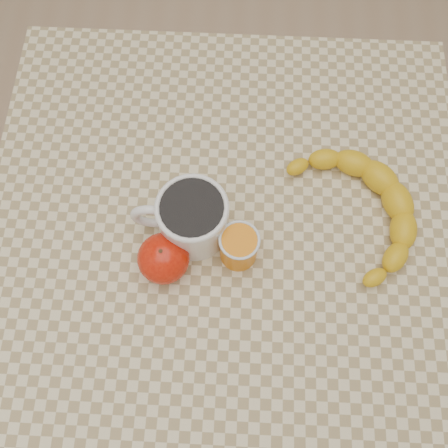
{
  "coord_description": "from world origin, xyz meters",
  "views": [
    {
      "loc": [
        0.01,
        -0.28,
        1.52
      ],
      "look_at": [
        0.0,
        0.0,
        0.77
      ],
      "focal_mm": 40.0,
      "sensor_mm": 36.0,
      "label": 1
    }
  ],
  "objects_px": {
    "orange_juice_glass": "(239,247)",
    "table": "(224,245)",
    "apple": "(163,258)",
    "banana": "(361,209)",
    "coffee_mug": "(191,217)"
  },
  "relations": [
    {
      "from": "banana",
      "to": "apple",
      "type": "bearing_deg",
      "value": 175.8
    },
    {
      "from": "table",
      "to": "apple",
      "type": "height_order",
      "value": "apple"
    },
    {
      "from": "apple",
      "to": "banana",
      "type": "distance_m",
      "value": 0.33
    },
    {
      "from": "orange_juice_glass",
      "to": "apple",
      "type": "xyz_separation_m",
      "value": [
        -0.11,
        -0.02,
        -0.0
      ]
    },
    {
      "from": "orange_juice_glass",
      "to": "apple",
      "type": "distance_m",
      "value": 0.12
    },
    {
      "from": "coffee_mug",
      "to": "apple",
      "type": "xyz_separation_m",
      "value": [
        -0.04,
        -0.06,
        -0.01
      ]
    },
    {
      "from": "apple",
      "to": "banana",
      "type": "height_order",
      "value": "apple"
    },
    {
      "from": "banana",
      "to": "orange_juice_glass",
      "type": "bearing_deg",
      "value": 179.37
    },
    {
      "from": "table",
      "to": "banana",
      "type": "height_order",
      "value": "banana"
    },
    {
      "from": "table",
      "to": "apple",
      "type": "bearing_deg",
      "value": -143.14
    },
    {
      "from": "table",
      "to": "coffee_mug",
      "type": "relative_size",
      "value": 5.17
    },
    {
      "from": "coffee_mug",
      "to": "banana",
      "type": "xyz_separation_m",
      "value": [
        0.27,
        0.04,
        -0.03
      ]
    },
    {
      "from": "orange_juice_glass",
      "to": "banana",
      "type": "xyz_separation_m",
      "value": [
        0.19,
        0.08,
        -0.01
      ]
    },
    {
      "from": "orange_juice_glass",
      "to": "table",
      "type": "bearing_deg",
      "value": 119.99
    },
    {
      "from": "table",
      "to": "banana",
      "type": "relative_size",
      "value": 2.28
    }
  ]
}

